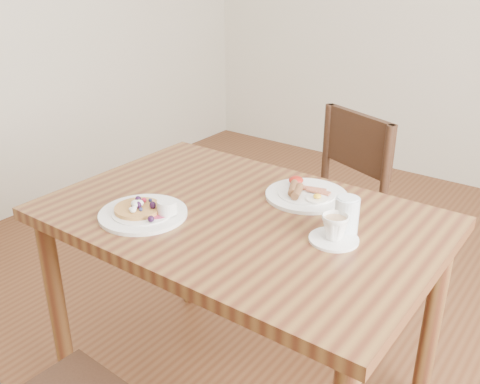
{
  "coord_description": "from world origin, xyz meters",
  "views": [
    {
      "loc": [
        0.88,
        -1.19,
        1.49
      ],
      "look_at": [
        0.0,
        0.0,
        0.82
      ],
      "focal_mm": 40.0,
      "sensor_mm": 36.0,
      "label": 1
    }
  ],
  "objects_px": {
    "teacup_saucer": "(334,230)",
    "water_glass": "(347,215)",
    "chair_far": "(329,206)",
    "pancake_plate": "(145,212)",
    "dining_table": "(240,240)",
    "breakfast_plate": "(305,194)"
  },
  "relations": [
    {
      "from": "chair_far",
      "to": "pancake_plate",
      "type": "distance_m",
      "value": 0.94
    },
    {
      "from": "water_glass",
      "to": "teacup_saucer",
      "type": "bearing_deg",
      "value": -92.55
    },
    {
      "from": "dining_table",
      "to": "teacup_saucer",
      "type": "height_order",
      "value": "teacup_saucer"
    },
    {
      "from": "breakfast_plate",
      "to": "teacup_saucer",
      "type": "distance_m",
      "value": 0.3
    },
    {
      "from": "pancake_plate",
      "to": "water_glass",
      "type": "distance_m",
      "value": 0.6
    },
    {
      "from": "chair_far",
      "to": "breakfast_plate",
      "type": "distance_m",
      "value": 0.56
    },
    {
      "from": "chair_far",
      "to": "teacup_saucer",
      "type": "bearing_deg",
      "value": 139.13
    },
    {
      "from": "dining_table",
      "to": "chair_far",
      "type": "relative_size",
      "value": 1.36
    },
    {
      "from": "breakfast_plate",
      "to": "dining_table",
      "type": "bearing_deg",
      "value": -115.02
    },
    {
      "from": "teacup_saucer",
      "to": "pancake_plate",
      "type": "bearing_deg",
      "value": -159.2
    },
    {
      "from": "dining_table",
      "to": "pancake_plate",
      "type": "xyz_separation_m",
      "value": [
        -0.22,
        -0.19,
        0.11
      ]
    },
    {
      "from": "breakfast_plate",
      "to": "water_glass",
      "type": "relative_size",
      "value": 2.53
    },
    {
      "from": "dining_table",
      "to": "pancake_plate",
      "type": "distance_m",
      "value": 0.31
    },
    {
      "from": "teacup_saucer",
      "to": "water_glass",
      "type": "distance_m",
      "value": 0.07
    },
    {
      "from": "chair_far",
      "to": "teacup_saucer",
      "type": "distance_m",
      "value": 0.82
    },
    {
      "from": "breakfast_plate",
      "to": "chair_far",
      "type": "bearing_deg",
      "value": 106.56
    },
    {
      "from": "dining_table",
      "to": "pancake_plate",
      "type": "relative_size",
      "value": 4.44
    },
    {
      "from": "dining_table",
      "to": "chair_far",
      "type": "xyz_separation_m",
      "value": [
        -0.04,
        0.69,
        -0.16
      ]
    },
    {
      "from": "teacup_saucer",
      "to": "water_glass",
      "type": "xyz_separation_m",
      "value": [
        0.0,
        0.07,
        0.02
      ]
    },
    {
      "from": "dining_table",
      "to": "breakfast_plate",
      "type": "height_order",
      "value": "breakfast_plate"
    },
    {
      "from": "chair_far",
      "to": "teacup_saucer",
      "type": "relative_size",
      "value": 6.29
    },
    {
      "from": "chair_far",
      "to": "pancake_plate",
      "type": "relative_size",
      "value": 3.26
    }
  ]
}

